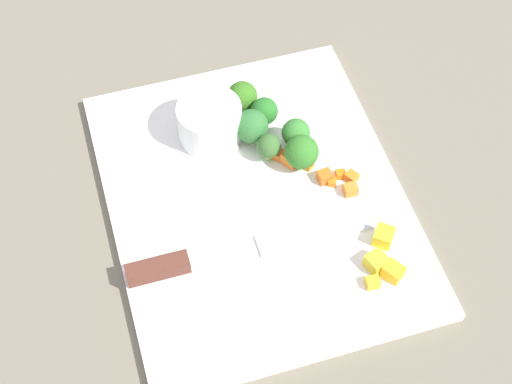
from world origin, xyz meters
TOP-DOWN VIEW (x-y plane):
  - ground_plane at (0.00, 0.00)m, footprint 4.00×4.00m
  - cutting_board at (0.00, 0.00)m, footprint 0.41×0.33m
  - prep_bowl at (-0.10, -0.03)m, footprint 0.08×0.08m
  - chef_knife at (0.06, -0.06)m, footprint 0.03×0.30m
  - carrot_dice_0 at (-0.00, 0.10)m, footprint 0.01×0.01m
  - carrot_dice_1 at (0.01, 0.09)m, footprint 0.01×0.01m
  - carrot_dice_2 at (0.01, 0.11)m, footprint 0.02×0.02m
  - carrot_dice_3 at (-0.04, 0.07)m, footprint 0.02×0.02m
  - carrot_dice_4 at (-0.05, 0.04)m, footprint 0.02×0.02m
  - carrot_dice_5 at (-0.04, 0.05)m, footprint 0.03×0.02m
  - carrot_dice_6 at (-0.02, 0.07)m, footprint 0.02×0.02m
  - carrot_dice_7 at (-0.00, 0.08)m, footprint 0.02×0.02m
  - carrot_dice_8 at (-0.05, 0.07)m, footprint 0.02×0.02m
  - carrot_dice_9 at (0.03, 0.10)m, footprint 0.01×0.02m
  - pepper_dice_0 at (0.14, 0.11)m, footprint 0.03×0.03m
  - pepper_dice_1 at (0.12, 0.10)m, footprint 0.03×0.03m
  - pepper_dice_2 at (0.14, 0.09)m, footprint 0.01×0.02m
  - pepper_dice_3 at (0.10, 0.12)m, footprint 0.03×0.03m
  - broccoli_floret_0 at (-0.10, 0.04)m, footprint 0.03×0.03m
  - broccoli_floret_1 at (-0.05, 0.03)m, footprint 0.03×0.03m
  - broccoli_floret_2 at (-0.13, 0.02)m, footprint 0.04×0.04m
  - broccoli_floret_3 at (-0.03, 0.06)m, footprint 0.04×0.04m
  - broccoli_floret_4 at (-0.06, 0.07)m, footprint 0.03×0.03m
  - broccoli_floret_5 at (-0.08, 0.02)m, footprint 0.04×0.04m

SIDE VIEW (x-z plane):
  - ground_plane at x=0.00m, z-range 0.00..0.00m
  - cutting_board at x=0.00m, z-range 0.00..0.01m
  - carrot_dice_0 at x=0.00m, z-range 0.01..0.02m
  - carrot_dice_1 at x=0.01m, z-range 0.01..0.02m
  - carrot_dice_6 at x=-0.02m, z-range 0.01..0.02m
  - carrot_dice_2 at x=0.01m, z-range 0.01..0.02m
  - carrot_dice_4 at x=-0.05m, z-range 0.01..0.02m
  - pepper_dice_2 at x=0.14m, z-range 0.01..0.02m
  - carrot_dice_8 at x=-0.05m, z-range 0.01..0.02m
  - carrot_dice_9 at x=0.03m, z-range 0.01..0.02m
  - chef_knife at x=0.06m, z-range 0.01..0.03m
  - carrot_dice_7 at x=0.00m, z-range 0.01..0.03m
  - carrot_dice_3 at x=-0.04m, z-range 0.01..0.03m
  - carrot_dice_5 at x=-0.04m, z-range 0.01..0.03m
  - pepper_dice_0 at x=0.14m, z-range 0.01..0.03m
  - pepper_dice_1 at x=0.12m, z-range 0.01..0.03m
  - pepper_dice_3 at x=0.10m, z-range 0.01..0.03m
  - broccoli_floret_2 at x=-0.13m, z-range 0.01..0.05m
  - broccoli_floret_0 at x=-0.10m, z-range 0.01..0.05m
  - broccoli_floret_1 at x=-0.05m, z-range 0.02..0.05m
  - broccoli_floret_4 at x=-0.06m, z-range 0.01..0.05m
  - prep_bowl at x=-0.10m, z-range 0.01..0.06m
  - broccoli_floret_5 at x=-0.08m, z-range 0.01..0.06m
  - broccoli_floret_3 at x=-0.03m, z-range 0.01..0.06m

